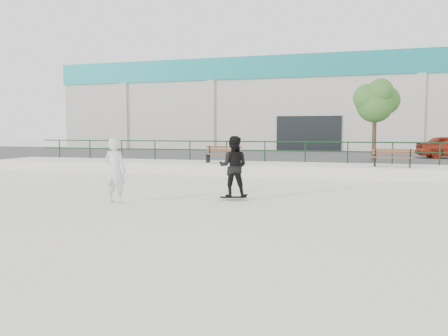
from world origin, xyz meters
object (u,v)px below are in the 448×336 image
(tree, at_px, (376,100))
(standing_skater, at_px, (233,167))
(seated_skater, at_px, (115,171))
(bench_left, at_px, (223,154))
(bench_right, at_px, (392,158))
(skateboard, at_px, (233,197))

(tree, bearing_deg, standing_skater, -112.24)
(seated_skater, bearing_deg, standing_skater, -152.68)
(tree, bearing_deg, bench_left, -155.80)
(standing_skater, relative_size, seated_skater, 0.98)
(bench_right, bearing_deg, tree, 106.85)
(tree, relative_size, skateboard, 5.13)
(tree, distance_m, seated_skater, 14.85)
(bench_right, xyz_separation_m, tree, (-0.56, 3.45, 2.69))
(bench_right, xyz_separation_m, standing_skater, (-5.07, -7.58, 0.11))
(standing_skater, height_order, seated_skater, standing_skater)
(bench_right, height_order, skateboard, bench_right)
(bench_left, height_order, seated_skater, seated_skater)
(skateboard, bearing_deg, standing_skater, -19.84)
(bench_right, height_order, standing_skater, standing_skater)
(bench_left, relative_size, standing_skater, 0.99)
(bench_left, xyz_separation_m, bench_right, (7.65, -0.27, -0.02))
(tree, xyz_separation_m, skateboard, (-4.51, -11.04, -3.51))
(bench_right, distance_m, standing_skater, 9.12)
(bench_left, relative_size, skateboard, 2.22)
(bench_left, height_order, tree, tree)
(skateboard, distance_m, seated_skater, 3.50)
(tree, relative_size, standing_skater, 2.29)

